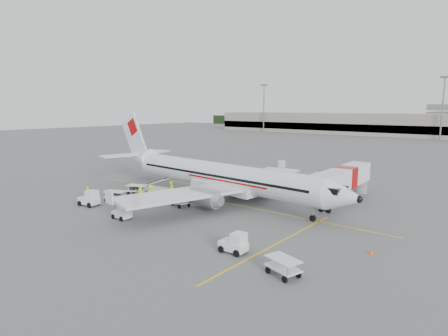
{
  "coord_description": "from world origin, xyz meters",
  "views": [
    {
      "loc": [
        29.59,
        -34.29,
        11.35
      ],
      "look_at": [
        0.0,
        2.0,
        3.8
      ],
      "focal_mm": 30.0,
      "sensor_mm": 36.0,
      "label": 1
    }
  ],
  "objects_px": {
    "aircraft": "(221,158)",
    "tug_mid": "(122,212)",
    "tug_fore": "(233,242)",
    "belt_loader": "(155,183)",
    "jet_bridge": "(345,184)",
    "tug_aft": "(89,198)"
  },
  "relations": [
    {
      "from": "jet_bridge",
      "to": "tug_aft",
      "type": "bearing_deg",
      "value": -139.23
    },
    {
      "from": "tug_fore",
      "to": "tug_aft",
      "type": "xyz_separation_m",
      "value": [
        -21.93,
        0.67,
        0.09
      ]
    },
    {
      "from": "tug_fore",
      "to": "tug_mid",
      "type": "height_order",
      "value": "tug_fore"
    },
    {
      "from": "belt_loader",
      "to": "tug_fore",
      "type": "height_order",
      "value": "belt_loader"
    },
    {
      "from": "aircraft",
      "to": "tug_mid",
      "type": "distance_m",
      "value": 13.64
    },
    {
      "from": "belt_loader",
      "to": "tug_fore",
      "type": "bearing_deg",
      "value": -32.36
    },
    {
      "from": "aircraft",
      "to": "jet_bridge",
      "type": "height_order",
      "value": "aircraft"
    },
    {
      "from": "belt_loader",
      "to": "jet_bridge",
      "type": "bearing_deg",
      "value": 21.0
    },
    {
      "from": "jet_bridge",
      "to": "tug_mid",
      "type": "distance_m",
      "value": 26.27
    },
    {
      "from": "jet_bridge",
      "to": "tug_mid",
      "type": "xyz_separation_m",
      "value": [
        -15.02,
        -21.52,
        -1.37
      ]
    },
    {
      "from": "aircraft",
      "to": "jet_bridge",
      "type": "bearing_deg",
      "value": 40.3
    },
    {
      "from": "aircraft",
      "to": "tug_fore",
      "type": "height_order",
      "value": "aircraft"
    },
    {
      "from": "aircraft",
      "to": "tug_fore",
      "type": "relative_size",
      "value": 17.47
    },
    {
      "from": "tug_aft",
      "to": "aircraft",
      "type": "bearing_deg",
      "value": 39.83
    },
    {
      "from": "jet_bridge",
      "to": "tug_aft",
      "type": "height_order",
      "value": "jet_bridge"
    },
    {
      "from": "jet_bridge",
      "to": "tug_fore",
      "type": "relative_size",
      "value": 7.5
    },
    {
      "from": "jet_bridge",
      "to": "tug_fore",
      "type": "bearing_deg",
      "value": -93.37
    },
    {
      "from": "aircraft",
      "to": "belt_loader",
      "type": "distance_m",
      "value": 10.44
    },
    {
      "from": "belt_loader",
      "to": "tug_mid",
      "type": "relative_size",
      "value": 2.56
    },
    {
      "from": "aircraft",
      "to": "tug_mid",
      "type": "xyz_separation_m",
      "value": [
        -2.86,
        -12.57,
        -4.47
      ]
    },
    {
      "from": "aircraft",
      "to": "tug_mid",
      "type": "height_order",
      "value": "aircraft"
    },
    {
      "from": "jet_bridge",
      "to": "tug_fore",
      "type": "height_order",
      "value": "jet_bridge"
    }
  ]
}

